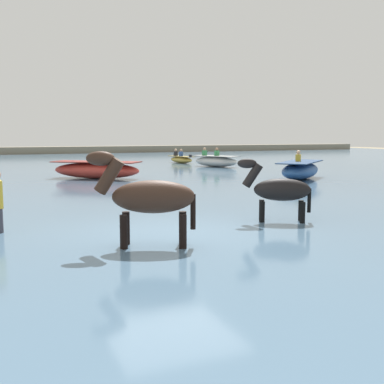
% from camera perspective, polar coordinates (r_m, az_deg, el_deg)
% --- Properties ---
extents(ground_plane, '(120.00, 120.00, 0.00)m').
position_cam_1_polar(ground_plane, '(9.30, -2.59, -7.36)').
color(ground_plane, gray).
extents(water_surface, '(90.00, 90.00, 0.39)m').
position_cam_1_polar(water_surface, '(18.82, -13.39, 0.39)').
color(water_surface, slate).
rests_on(water_surface, ground).
extents(horse_lead_black, '(1.56, 1.05, 1.78)m').
position_cam_1_polar(horse_lead_black, '(10.50, 10.56, 0.04)').
color(horse_lead_black, black).
rests_on(horse_lead_black, ground).
extents(horse_trailing_dark_bay, '(1.84, 1.00, 2.03)m').
position_cam_1_polar(horse_trailing_dark_bay, '(8.02, -5.28, -0.94)').
color(horse_trailing_dark_bay, '#382319').
rests_on(horse_trailing_dark_bay, ground).
extents(boat_far_inshore, '(2.39, 3.15, 1.13)m').
position_cam_1_polar(boat_far_inshore, '(28.12, 2.92, 3.79)').
color(boat_far_inshore, silver).
rests_on(boat_far_inshore, water_surface).
extents(boat_mid_outer, '(1.16, 2.54, 0.95)m').
position_cam_1_polar(boat_mid_outer, '(31.76, -1.34, 4.02)').
color(boat_mid_outer, gold).
rests_on(boat_mid_outer, water_surface).
extents(boat_mid_channel, '(3.95, 3.49, 0.75)m').
position_cam_1_polar(boat_mid_channel, '(20.96, -11.59, 2.65)').
color(boat_mid_channel, '#BC382D').
rests_on(boat_mid_channel, water_surface).
extents(boat_distant_east, '(3.64, 3.38, 1.24)m').
position_cam_1_polar(boat_distant_east, '(20.80, 13.08, 2.61)').
color(boat_distant_east, '#28518E').
rests_on(boat_distant_east, water_surface).
extents(far_shoreline, '(80.00, 2.40, 1.08)m').
position_cam_1_polar(far_shoreline, '(49.49, -19.60, 4.58)').
color(far_shoreline, gray).
rests_on(far_shoreline, ground).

